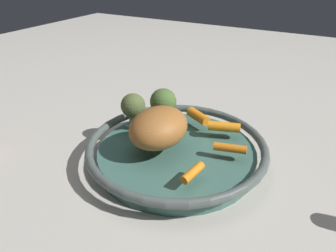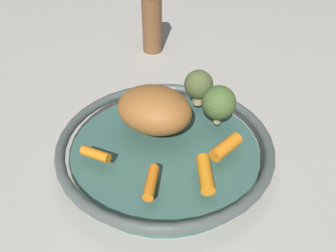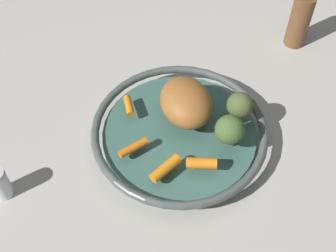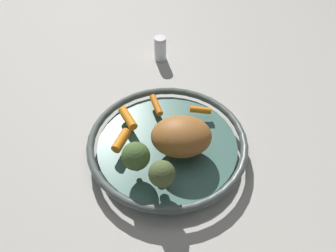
# 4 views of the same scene
# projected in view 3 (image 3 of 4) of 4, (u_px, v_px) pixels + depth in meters

# --- Properties ---
(ground_plane) EXTENTS (2.60, 2.60, 0.00)m
(ground_plane) POSITION_uv_depth(u_px,v_px,m) (179.00, 141.00, 0.93)
(ground_plane) COLOR #B7B2A8
(serving_bowl) EXTENTS (0.35, 0.35, 0.05)m
(serving_bowl) POSITION_uv_depth(u_px,v_px,m) (179.00, 134.00, 0.91)
(serving_bowl) COLOR #3D665B
(serving_bowl) RESTS_ON ground_plane
(roast_chicken_piece) EXTENTS (0.11, 0.13, 0.07)m
(roast_chicken_piece) POSITION_uv_depth(u_px,v_px,m) (186.00, 102.00, 0.88)
(roast_chicken_piece) COLOR #9D602B
(roast_chicken_piece) RESTS_ON serving_bowl
(baby_carrot_back) EXTENTS (0.06, 0.03, 0.02)m
(baby_carrot_back) POSITION_uv_depth(u_px,v_px,m) (133.00, 148.00, 0.85)
(baby_carrot_back) COLOR orange
(baby_carrot_back) RESTS_ON serving_bowl
(baby_carrot_center) EXTENTS (0.07, 0.04, 0.02)m
(baby_carrot_center) POSITION_uv_depth(u_px,v_px,m) (165.00, 168.00, 0.82)
(baby_carrot_center) COLOR orange
(baby_carrot_center) RESTS_ON serving_bowl
(baby_carrot_left) EXTENTS (0.06, 0.04, 0.02)m
(baby_carrot_left) POSITION_uv_depth(u_px,v_px,m) (203.00, 163.00, 0.83)
(baby_carrot_left) COLOR orange
(baby_carrot_left) RESTS_ON serving_bowl
(baby_carrot_near_rim) EXTENTS (0.02, 0.05, 0.02)m
(baby_carrot_near_rim) POSITION_uv_depth(u_px,v_px,m) (129.00, 106.00, 0.92)
(baby_carrot_near_rim) COLOR orange
(baby_carrot_near_rim) RESTS_ON serving_bowl
(broccoli_floret_mid) EXTENTS (0.06, 0.06, 0.07)m
(broccoli_floret_mid) POSITION_uv_depth(u_px,v_px,m) (230.00, 130.00, 0.84)
(broccoli_floret_mid) COLOR tan
(broccoli_floret_mid) RESTS_ON serving_bowl
(broccoli_floret_large) EXTENTS (0.05, 0.05, 0.06)m
(broccoli_floret_large) POSITION_uv_depth(u_px,v_px,m) (240.00, 105.00, 0.88)
(broccoli_floret_large) COLOR tan
(broccoli_floret_large) RESTS_ON serving_bowl
(salt_shaker) EXTENTS (0.03, 0.03, 0.07)m
(salt_shaker) POSITION_uv_depth(u_px,v_px,m) (0.00, 183.00, 0.83)
(salt_shaker) COLOR silver
(salt_shaker) RESTS_ON ground_plane
(pepper_mill) EXTENTS (0.05, 0.05, 0.17)m
(pepper_mill) POSITION_uv_depth(u_px,v_px,m) (300.00, 18.00, 1.05)
(pepper_mill) COLOR brown
(pepper_mill) RESTS_ON ground_plane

